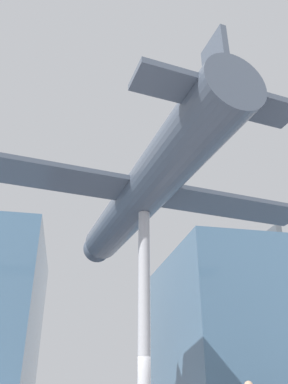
% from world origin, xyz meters
% --- Properties ---
extents(glass_pavilion_right, '(10.64, 12.10, 10.13)m').
position_xyz_m(glass_pavilion_right, '(9.49, 12.03, 4.77)').
color(glass_pavilion_right, slate).
rests_on(glass_pavilion_right, ground_plane).
extents(support_pylon_central, '(0.41, 0.41, 7.39)m').
position_xyz_m(support_pylon_central, '(0.00, 0.00, 3.69)').
color(support_pylon_central, '#B7B7BC').
rests_on(support_pylon_central, ground_plane).
extents(suspended_airplane, '(14.56, 14.28, 3.05)m').
position_xyz_m(suspended_airplane, '(-0.04, 0.25, 8.27)').
color(suspended_airplane, '#4C5666').
rests_on(suspended_airplane, support_pylon_central).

